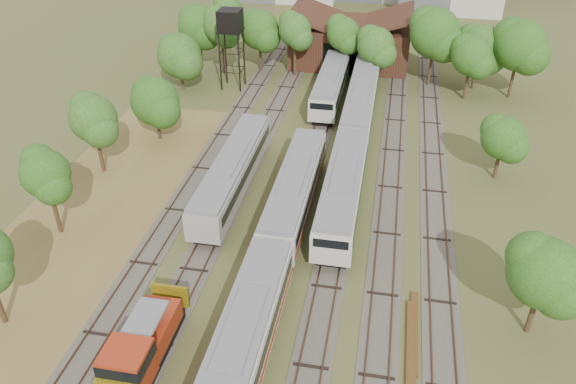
% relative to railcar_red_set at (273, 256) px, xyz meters
% --- Properties ---
extents(dry_grass_patch, '(14.00, 60.00, 0.04)m').
position_rel_railcar_red_set_xyz_m(dry_grass_patch, '(-16.00, -2.90, -1.96)').
color(dry_grass_patch, brown).
rests_on(dry_grass_patch, ground).
extents(tracks, '(24.60, 80.00, 0.19)m').
position_rel_railcar_red_set_xyz_m(tracks, '(1.33, 14.10, -1.94)').
color(tracks, '#4C473D').
rests_on(tracks, ground).
extents(railcar_red_set, '(3.03, 34.58, 3.74)m').
position_rel_railcar_red_set_xyz_m(railcar_red_set, '(0.00, 0.00, 0.00)').
color(railcar_red_set, black).
rests_on(railcar_red_set, ground).
extents(railcar_green_set, '(3.10, 52.08, 3.84)m').
position_rel_railcar_red_set_xyz_m(railcar_green_set, '(4.00, 27.04, 0.05)').
color(railcar_green_set, black).
rests_on(railcar_green_set, ground).
extents(railcar_rear, '(3.01, 16.08, 3.72)m').
position_rel_railcar_red_set_xyz_m(railcar_rear, '(0.00, 32.80, -0.01)').
color(railcar_rear, black).
rests_on(railcar_rear, ground).
extents(shunter_locomotive, '(2.59, 8.10, 3.39)m').
position_rel_railcar_red_set_xyz_m(shunter_locomotive, '(-6.00, -9.60, -0.37)').
color(shunter_locomotive, black).
rests_on(shunter_locomotive, ground).
extents(old_grey_coach, '(2.91, 18.00, 3.60)m').
position_rel_railcar_red_set_xyz_m(old_grey_coach, '(-6.00, 10.84, -0.01)').
color(old_grey_coach, black).
rests_on(old_grey_coach, ground).
extents(water_tower, '(2.83, 2.83, 9.81)m').
position_rel_railcar_red_set_xyz_m(water_tower, '(-12.71, 34.80, 6.28)').
color(water_tower, black).
rests_on(water_tower, ground).
extents(rail_pile_near, '(0.56, 8.46, 0.28)m').
position_rel_railcar_red_set_xyz_m(rail_pile_near, '(10.00, -5.20, -1.84)').
color(rail_pile_near, brown).
rests_on(rail_pile_near, ground).
extents(rail_pile_far, '(0.46, 7.39, 0.24)m').
position_rel_railcar_red_set_xyz_m(rail_pile_far, '(10.20, -3.64, -1.86)').
color(rail_pile_far, brown).
rests_on(rail_pile_far, ground).
extents(maintenance_shed, '(16.45, 11.55, 7.58)m').
position_rel_railcar_red_set_xyz_m(maintenance_shed, '(1.00, 47.08, 0.94)').
color(maintenance_shed, '#382014').
rests_on(maintenance_shed, ground).
extents(tree_band_left, '(7.83, 74.42, 8.41)m').
position_rel_railcar_red_set_xyz_m(tree_band_left, '(-18.36, 22.78, 3.09)').
color(tree_band_left, '#382616').
rests_on(tree_band_left, ground).
extents(tree_band_far, '(42.22, 8.96, 9.83)m').
position_rel_railcar_red_set_xyz_m(tree_band_far, '(6.99, 39.69, 4.07)').
color(tree_band_far, '#382616').
rests_on(tree_band_far, ground).
extents(tree_band_right, '(5.99, 43.25, 7.76)m').
position_rel_railcar_red_set_xyz_m(tree_band_right, '(16.96, 17.82, 2.97)').
color(tree_band_right, '#382616').
rests_on(tree_band_right, ground).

